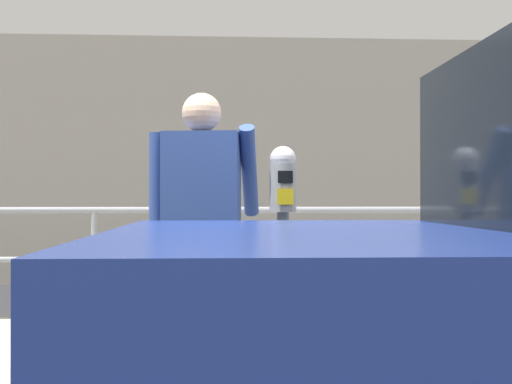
{
  "coord_description": "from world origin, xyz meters",
  "views": [
    {
      "loc": [
        -0.61,
        -3.36,
        1.23
      ],
      "look_at": [
        -0.38,
        0.59,
        1.25
      ],
      "focal_mm": 45.96,
      "sensor_mm": 36.0,
      "label": 1
    }
  ],
  "objects": [
    {
      "name": "pedestrian_at_meter",
      "position": [
        -0.71,
        0.43,
        1.1
      ],
      "size": [
        0.66,
        0.46,
        1.69
      ],
      "rotation": [
        0.0,
        0.0,
        -0.14
      ],
      "color": "#1E233F",
      "rests_on": "sidewalk_curb"
    },
    {
      "name": "sidewalk_curb",
      "position": [
        0.0,
        1.34,
        0.07
      ],
      "size": [
        36.0,
        2.67,
        0.13
      ],
      "primitive_type": "cube",
      "color": "#9E9B93",
      "rests_on": "ground"
    },
    {
      "name": "background_railing",
      "position": [
        -0.0,
        2.55,
        0.84
      ],
      "size": [
        24.06,
        0.06,
        1.0
      ],
      "color": "gray",
      "rests_on": "sidewalk_curb"
    },
    {
      "name": "parking_meter",
      "position": [
        -0.24,
        0.4,
        1.11
      ],
      "size": [
        0.16,
        0.17,
        1.39
      ],
      "rotation": [
        0.0,
        0.0,
        3.21
      ],
      "color": "slate",
      "rests_on": "sidewalk_curb"
    },
    {
      "name": "backdrop_wall",
      "position": [
        0.0,
        6.12,
        1.74
      ],
      "size": [
        32.0,
        0.5,
        3.48
      ],
      "primitive_type": "cube",
      "color": "gray",
      "rests_on": "ground"
    }
  ]
}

